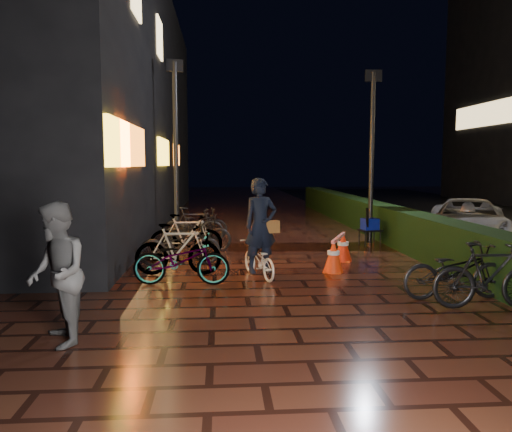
{
  "coord_description": "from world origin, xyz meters",
  "views": [
    {
      "loc": [
        -1.54,
        -8.11,
        2.2
      ],
      "look_at": [
        -0.79,
        2.46,
        1.1
      ],
      "focal_mm": 35.0,
      "sensor_mm": 36.0,
      "label": 1
    }
  ],
  "objects": [
    {
      "name": "hedge",
      "position": [
        3.3,
        8.0,
        0.5
      ],
      "size": [
        0.7,
        20.0,
        1.0
      ],
      "primitive_type": "cube",
      "color": "black",
      "rests_on": "ground"
    },
    {
      "name": "ground",
      "position": [
        0.0,
        0.0,
        0.0
      ],
      "size": [
        80.0,
        80.0,
        0.0
      ],
      "primitive_type": "plane",
      "color": "#381911",
      "rests_on": "ground"
    },
    {
      "name": "storefront_block",
      "position": [
        -9.5,
        11.5,
        4.5
      ],
      "size": [
        12.09,
        22.0,
        9.0
      ],
      "color": "black",
      "rests_on": "ground"
    },
    {
      "name": "lamp_post_sf",
      "position": [
        -2.85,
        6.91,
        2.88
      ],
      "size": [
        0.5,
        0.22,
        5.24
      ],
      "color": "black",
      "rests_on": "ground"
    },
    {
      "name": "lamp_post_hedge",
      "position": [
        2.63,
        5.47,
        2.61
      ],
      "size": [
        0.45,
        0.13,
        4.75
      ],
      "color": "black",
      "rests_on": "ground"
    },
    {
      "name": "parked_bikes_storefront",
      "position": [
        -2.3,
        3.65,
        0.48
      ],
      "size": [
        2.11,
        6.2,
        1.03
      ],
      "color": "black",
      "rests_on": "ground"
    },
    {
      "name": "van",
      "position": [
        5.36,
        5.27,
        0.62
      ],
      "size": [
        3.7,
        4.85,
        1.22
      ],
      "primitive_type": "imported",
      "rotation": [
        0.0,
        0.0,
        -0.44
      ],
      "color": "#A3A3A7",
      "rests_on": "ground"
    },
    {
      "name": "traffic_barrier",
      "position": [
        1.0,
        2.37,
        0.33
      ],
      "size": [
        0.95,
        1.61,
        0.67
      ],
      "color": "#F9350D",
      "rests_on": "ground"
    },
    {
      "name": "bystander_person",
      "position": [
        -3.52,
        -2.05,
        0.88
      ],
      "size": [
        0.95,
        1.05,
        1.76
      ],
      "primitive_type": "imported",
      "rotation": [
        0.0,
        0.0,
        -1.16
      ],
      "color": "#545457",
      "rests_on": "ground"
    },
    {
      "name": "cyclist",
      "position": [
        -0.79,
        1.38,
        0.72
      ],
      "size": [
        0.9,
        1.43,
        1.94
      ],
      "color": "white",
      "rests_on": "ground"
    },
    {
      "name": "cart_assembly",
      "position": [
        2.5,
        5.08,
        0.54
      ],
      "size": [
        0.64,
        0.67,
        1.05
      ],
      "color": "black",
      "rests_on": "ground"
    },
    {
      "name": "parked_bikes_hedge",
      "position": [
        2.39,
        -0.63,
        0.49
      ],
      "size": [
        2.01,
        1.23,
        1.03
      ],
      "color": "black",
      "rests_on": "ground"
    }
  ]
}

